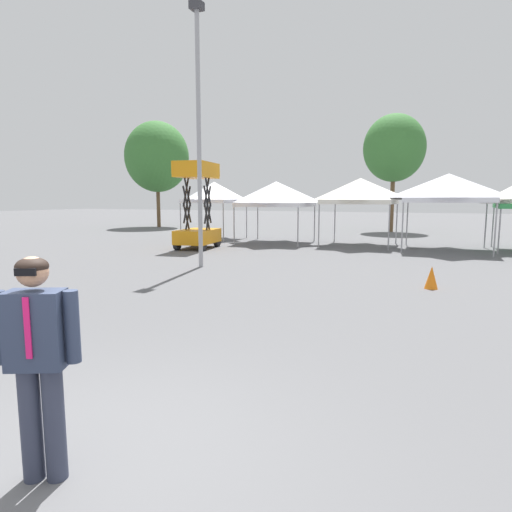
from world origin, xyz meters
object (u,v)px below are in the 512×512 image
Objects in this scene: canopy_tent_far_right at (448,188)px; traffic_cone_lot_center at (431,277)px; scissor_lift at (198,222)px; tree_behind_tents_center at (394,148)px; canopy_tent_behind_right at (360,191)px; canopy_tent_far_left at (276,194)px; person_foreground at (38,353)px; light_pole_near_lift at (199,121)px; canopy_tent_behind_left at (214,193)px; tree_behind_tents_left at (157,157)px.

traffic_cone_lot_center is (-0.26, -8.86, -2.36)m from canopy_tent_far_right.
scissor_lift is 15.86m from tree_behind_tents_center.
canopy_tent_behind_right is 10.01m from tree_behind_tents_center.
canopy_tent_far_left is 1.95× the size of person_foreground.
light_pole_near_lift is (-3.48, -8.64, 2.06)m from canopy_tent_behind_right.
tree_behind_tents_center reaches higher than canopy_tent_behind_right.
canopy_tent_behind_right is at bearing 33.06° from scissor_lift.
canopy_tent_far_right is 11.08m from light_pole_near_lift.
light_pole_near_lift reaches higher than canopy_tent_far_right.
scissor_lift is 6.36m from light_pole_near_lift.
canopy_tent_far_left reaches higher than person_foreground.
light_pole_near_lift is (4.48, -8.91, 2.08)m from canopy_tent_behind_left.
canopy_tent_behind_left is at bearing 178.04° from canopy_tent_behind_right.
light_pole_near_lift reaches higher than scissor_lift.
traffic_cone_lot_center is (9.85, -5.22, -0.88)m from scissor_lift.
tree_behind_tents_left is (-8.91, 7.05, 2.84)m from canopy_tent_behind_left.
tree_behind_tents_center is at bearing 66.18° from canopy_tent_far_left.
canopy_tent_behind_right is 5.70× the size of traffic_cone_lot_center.
canopy_tent_far_right is (7.81, -0.06, 0.22)m from canopy_tent_far_left.
scissor_lift reaches higher than canopy_tent_far_right.
canopy_tent_behind_left is 0.82× the size of scissor_lift.
canopy_tent_behind_right is 9.54m from light_pole_near_lift.
tree_behind_tents_center reaches higher than canopy_tent_behind_left.
canopy_tent_far_left is at bearing -31.15° from tree_behind_tents_left.
tree_behind_tents_left reaches higher than canopy_tent_behind_left.
canopy_tent_behind_left reaches higher than traffic_cone_lot_center.
tree_behind_tents_center is (0.37, 9.57, 2.93)m from canopy_tent_behind_right.
person_foreground is 0.22× the size of light_pole_near_lift.
canopy_tent_behind_right is 10.24m from traffic_cone_lot_center.
light_pole_near_lift is 18.63m from tree_behind_tents_center.
canopy_tent_far_right reaches higher than canopy_tent_behind_left.
canopy_tent_behind_right is 18.60m from tree_behind_tents_left.
canopy_tent_behind_right is at bearing 6.09° from canopy_tent_far_left.
tree_behind_tents_left is (-13.39, 15.96, 0.77)m from light_pole_near_lift.
canopy_tent_behind_right is 0.40× the size of tree_behind_tents_left.
canopy_tent_behind_left is at bearing 116.66° from light_pole_near_lift.
canopy_tent_far_right is at bearing -0.48° from canopy_tent_far_left.
canopy_tent_behind_left is at bearing 115.50° from person_foreground.
canopy_tent_far_left is 11.35m from tree_behind_tents_center.
canopy_tent_far_left is 0.45× the size of tree_behind_tents_center.
person_foreground is at bearing -64.50° from canopy_tent_behind_left.
tree_behind_tents_left is at bearing 129.99° from light_pole_near_lift.
tree_behind_tents_left reaches higher than canopy_tent_far_right.
person_foreground is 11.33m from light_pole_near_lift.
canopy_tent_behind_right is at bearing 93.00° from person_foreground.
canopy_tent_behind_right is (7.96, -0.27, 0.02)m from canopy_tent_behind_left.
canopy_tent_far_right is (11.72, -0.77, 0.11)m from canopy_tent_behind_left.
light_pole_near_lift is at bearing 174.19° from traffic_cone_lot_center.
tree_behind_tents_center is at bearing 99.41° from traffic_cone_lot_center.
light_pole_near_lift is at bearing -50.01° from tree_behind_tents_left.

